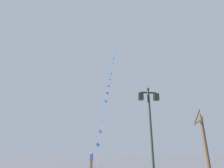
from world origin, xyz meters
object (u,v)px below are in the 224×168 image
(twin_lantern_lamp_post, at_px, (150,115))
(kite_flyer, at_px, (91,160))
(bare_tree, at_px, (205,143))
(kite_train, at_px, (109,85))

(twin_lantern_lamp_post, relative_size, kite_flyer, 3.08)
(bare_tree, bearing_deg, kite_flyer, 139.60)
(twin_lantern_lamp_post, distance_m, kite_train, 22.41)
(twin_lantern_lamp_post, xyz_separation_m, bare_tree, (5.38, 3.72, -1.28))
(twin_lantern_lamp_post, height_order, kite_train, kite_train)
(twin_lantern_lamp_post, xyz_separation_m, kite_flyer, (-3.08, 10.92, -2.72))
(kite_train, height_order, kite_flyer, kite_train)
(twin_lantern_lamp_post, height_order, kite_flyer, twin_lantern_lamp_post)
(kite_train, distance_m, kite_flyer, 15.48)
(kite_flyer, height_order, bare_tree, bare_tree)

